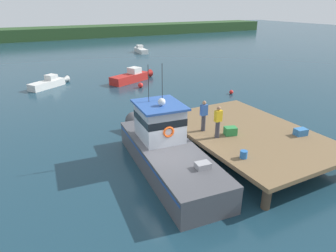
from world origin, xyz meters
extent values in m
plane|color=#193847|center=(0.00, 0.00, 0.00)|extent=(200.00, 200.00, 0.00)
cylinder|color=#4C3D2D|center=(2.20, -4.10, 0.50)|extent=(0.36, 0.36, 1.00)
cylinder|color=#4C3D2D|center=(2.20, 4.10, 0.50)|extent=(0.36, 0.36, 1.00)
cylinder|color=#4C3D2D|center=(7.40, 4.10, 0.50)|extent=(0.36, 0.36, 1.00)
cube|color=brown|center=(4.80, 0.00, 1.10)|extent=(6.00, 9.00, 0.20)
cube|color=#4C4C51|center=(0.20, 0.13, 0.55)|extent=(3.22, 8.19, 1.10)
cone|color=#4C4C51|center=(0.65, 5.01, 0.55)|extent=(1.26, 1.89, 1.10)
cube|color=#234C9E|center=(0.20, 0.13, 1.00)|extent=(3.22, 8.04, 0.12)
cube|color=#4C4C51|center=(0.20, 0.13, 1.16)|extent=(3.26, 8.20, 0.12)
cube|color=silver|center=(0.31, 1.33, 2.00)|extent=(2.09, 2.36, 1.80)
cube|color=black|center=(0.31, 1.33, 2.31)|extent=(2.11, 2.39, 0.36)
cube|color=#2D56A8|center=(0.31, 1.33, 2.95)|extent=(2.36, 2.68, 0.10)
sphere|color=white|center=(0.28, 1.03, 3.18)|extent=(0.36, 0.36, 0.36)
cylinder|color=black|center=(0.01, 1.86, 3.90)|extent=(0.03, 0.03, 1.80)
cylinder|color=black|center=(0.70, 1.79, 3.90)|extent=(0.03, 0.03, 1.80)
cube|color=#939399|center=(0.55, -2.11, 1.28)|extent=(0.64, 0.49, 0.36)
torus|color=orange|center=(-0.45, -2.62, 1.16)|extent=(0.61, 0.61, 0.12)
torus|color=#EA5119|center=(0.21, 0.19, 2.00)|extent=(0.55, 0.15, 0.54)
cube|color=#2D8442|center=(3.68, 0.05, 1.41)|extent=(0.71, 0.60, 0.41)
cube|color=#3370B2|center=(6.81, -1.66, 1.37)|extent=(0.66, 0.52, 0.34)
cylinder|color=#2866B2|center=(2.61, -2.19, 1.37)|extent=(0.32, 0.32, 0.34)
cylinder|color=#383842|center=(2.77, 1.15, 1.63)|extent=(0.22, 0.22, 0.86)
cube|color=#2D56A8|center=(2.77, 1.15, 2.34)|extent=(0.36, 0.22, 0.56)
sphere|color=#9E7051|center=(2.77, 1.15, 2.73)|extent=(0.20, 0.20, 0.20)
cylinder|color=#383842|center=(2.89, 0.10, 1.63)|extent=(0.22, 0.22, 0.86)
cube|color=gold|center=(2.89, 0.10, 2.34)|extent=(0.36, 0.22, 0.56)
sphere|color=#9E7051|center=(2.89, 0.10, 2.73)|extent=(0.20, 0.20, 0.20)
cube|color=silver|center=(-2.80, 18.90, 0.32)|extent=(3.55, 2.87, 0.64)
cone|color=silver|center=(-0.97, 20.12, 0.32)|extent=(1.08, 1.02, 0.64)
cube|color=silver|center=(-2.29, 19.24, 0.88)|extent=(1.23, 1.23, 0.48)
cube|color=silver|center=(13.42, 34.31, 0.33)|extent=(1.38, 3.67, 0.65)
cone|color=silver|center=(13.57, 36.55, 0.33)|extent=(0.71, 0.94, 0.65)
cube|color=silver|center=(13.46, 34.93, 0.90)|extent=(0.97, 0.96, 0.49)
cube|color=red|center=(4.87, 17.32, 0.39)|extent=(4.43, 2.95, 0.77)
cone|color=red|center=(7.30, 18.40, 0.39)|extent=(1.28, 1.14, 0.77)
cube|color=silver|center=(5.55, 17.62, 1.06)|extent=(1.41, 1.42, 0.58)
sphere|color=red|center=(4.97, 14.74, 0.24)|extent=(0.49, 0.49, 0.49)
sphere|color=red|center=(11.17, 9.09, 0.18)|extent=(0.36, 0.36, 0.36)
cube|color=#284723|center=(0.00, 62.00, 1.20)|extent=(120.00, 8.00, 2.40)
camera|label=1|loc=(-5.71, -10.90, 7.45)|focal=32.30mm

